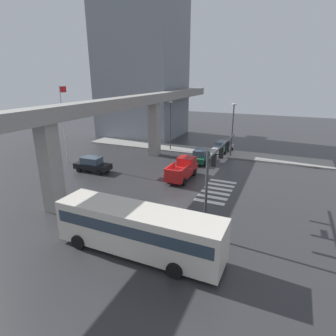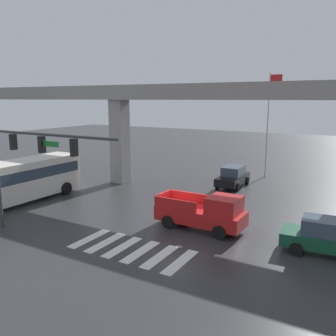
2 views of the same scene
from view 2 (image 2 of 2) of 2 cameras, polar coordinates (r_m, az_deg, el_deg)
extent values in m
plane|color=#2D2D30|center=(21.63, 1.20, -8.73)|extent=(120.00, 120.00, 0.00)
cube|color=silver|center=(19.70, -12.54, -11.04)|extent=(0.55, 2.80, 0.01)
cube|color=silver|center=(19.02, -10.04, -11.76)|extent=(0.55, 2.80, 0.01)
cube|color=silver|center=(18.38, -7.34, -12.52)|extent=(0.55, 2.80, 0.01)
cube|color=silver|center=(17.78, -4.44, -13.30)|extent=(0.55, 2.80, 0.01)
cube|color=silver|center=(17.24, -1.32, -14.09)|extent=(0.55, 2.80, 0.01)
cube|color=silver|center=(16.75, 2.01, -14.89)|extent=(0.55, 2.80, 0.01)
cube|color=gray|center=(26.52, 8.54, 12.10)|extent=(58.84, 1.83, 1.20)
cube|color=gray|center=(31.41, -7.78, 4.23)|extent=(1.30, 1.30, 7.25)
cube|color=red|center=(20.48, 5.20, -7.62)|extent=(5.14, 2.00, 0.80)
cube|color=red|center=(19.67, 9.07, -5.92)|extent=(1.73, 1.78, 0.90)
cube|color=#3F5160|center=(19.51, 10.34, -6.10)|extent=(0.13, 1.67, 0.77)
cube|color=red|center=(21.51, 3.50, -4.72)|extent=(2.65, 0.15, 0.60)
cube|color=red|center=(20.04, 1.17, -5.90)|extent=(2.65, 0.15, 0.60)
cube|color=red|center=(21.43, -0.80, -4.76)|extent=(0.13, 1.75, 0.60)
cylinder|color=black|center=(20.82, 10.25, -8.61)|extent=(0.77, 0.29, 0.76)
cylinder|color=black|center=(19.24, 8.29, -10.23)|extent=(0.77, 0.29, 0.76)
cylinder|color=black|center=(22.05, 2.50, -7.30)|extent=(0.77, 0.29, 0.76)
cylinder|color=black|center=(20.57, 0.06, -8.67)|extent=(0.77, 0.29, 0.76)
cube|color=beige|center=(27.06, -23.89, -2.02)|extent=(2.63, 10.83, 2.70)
cube|color=#2D3D4C|center=(26.96, -23.96, -1.04)|extent=(2.66, 10.29, 0.76)
cube|color=#2D3D4C|center=(30.32, -15.72, 0.51)|extent=(2.25, 0.11, 1.49)
cylinder|color=black|center=(30.49, -19.31, -2.52)|extent=(0.36, 0.96, 0.96)
cylinder|color=black|center=(28.70, -16.14, -3.16)|extent=(0.36, 0.96, 0.96)
cube|color=black|center=(30.50, 10.39, -1.75)|extent=(1.86, 4.34, 0.64)
cube|color=#384756|center=(30.45, 10.50, -0.43)|extent=(1.55, 2.27, 0.76)
cylinder|color=black|center=(29.08, 11.15, -3.06)|extent=(0.25, 0.65, 0.64)
cylinder|color=black|center=(29.63, 7.97, -2.70)|extent=(0.25, 0.65, 0.64)
cylinder|color=black|center=(31.57, 12.62, -2.00)|extent=(0.25, 0.65, 0.64)
cylinder|color=black|center=(32.07, 9.67, -1.68)|extent=(0.25, 0.65, 0.64)
cube|color=#14472D|center=(18.90, 24.40, -10.70)|extent=(4.41, 2.05, 0.64)
cube|color=#384756|center=(18.67, 24.26, -8.67)|extent=(2.33, 1.64, 0.76)
cylinder|color=black|center=(19.88, 20.52, -10.32)|extent=(0.65, 0.28, 0.64)
cylinder|color=black|center=(18.28, 19.95, -12.19)|extent=(0.65, 0.28, 0.64)
cylinder|color=#38383D|center=(18.46, -18.77, 5.10)|extent=(8.60, 0.14, 0.14)
cube|color=black|center=(20.61, -23.67, 3.88)|extent=(0.24, 0.32, 0.84)
sphere|color=red|center=(20.58, -23.72, 4.59)|extent=(0.17, 0.17, 0.17)
cube|color=black|center=(18.89, -19.68, 3.58)|extent=(0.24, 0.32, 0.84)
sphere|color=red|center=(18.86, -19.73, 4.36)|extent=(0.17, 0.17, 0.17)
cube|color=black|center=(17.28, -14.92, 3.21)|extent=(0.24, 0.32, 0.84)
sphere|color=red|center=(17.25, -14.96, 4.06)|extent=(0.17, 0.17, 0.17)
cube|color=#19722D|center=(18.41, -18.42, 3.70)|extent=(1.10, 0.04, 0.28)
cylinder|color=silver|center=(34.29, 15.72, 6.48)|extent=(0.12, 0.12, 9.62)
cube|color=red|center=(34.10, 17.03, 13.64)|extent=(1.10, 0.04, 0.70)
camera|label=1|loc=(35.62, -48.87, 12.76)|focal=29.73mm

